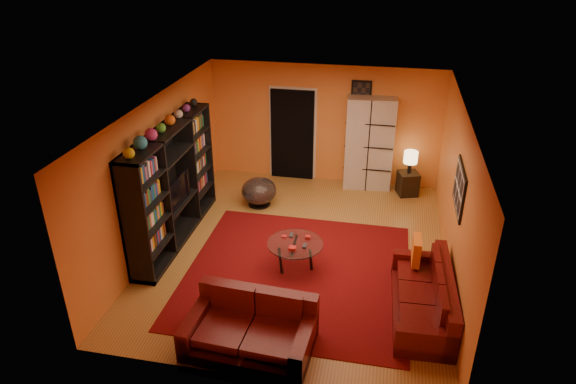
% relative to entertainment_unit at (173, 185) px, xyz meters
% --- Properties ---
extents(floor, '(6.00, 6.00, 0.00)m').
position_rel_entertainment_unit_xyz_m(floor, '(2.27, 0.00, -1.05)').
color(floor, olive).
rests_on(floor, ground).
extents(ceiling, '(6.00, 6.00, 0.00)m').
position_rel_entertainment_unit_xyz_m(ceiling, '(2.27, 0.00, 1.55)').
color(ceiling, white).
rests_on(ceiling, wall_back).
extents(wall_back, '(6.00, 0.00, 6.00)m').
position_rel_entertainment_unit_xyz_m(wall_back, '(2.27, 3.00, 0.25)').
color(wall_back, orange).
rests_on(wall_back, floor).
extents(wall_front, '(6.00, 0.00, 6.00)m').
position_rel_entertainment_unit_xyz_m(wall_front, '(2.27, -3.00, 0.25)').
color(wall_front, orange).
rests_on(wall_front, floor).
extents(wall_left, '(0.00, 6.00, 6.00)m').
position_rel_entertainment_unit_xyz_m(wall_left, '(-0.23, 0.00, 0.25)').
color(wall_left, orange).
rests_on(wall_left, floor).
extents(wall_right, '(0.00, 6.00, 6.00)m').
position_rel_entertainment_unit_xyz_m(wall_right, '(4.78, 0.00, 0.25)').
color(wall_right, orange).
rests_on(wall_right, floor).
extents(rug, '(3.60, 3.60, 0.01)m').
position_rel_entertainment_unit_xyz_m(rug, '(2.38, -0.70, -1.04)').
color(rug, '#51090C').
rests_on(rug, floor).
extents(doorway, '(0.95, 0.10, 2.04)m').
position_rel_entertainment_unit_xyz_m(doorway, '(1.57, 2.96, -0.03)').
color(doorway, black).
rests_on(doorway, floor).
extents(wall_art_right, '(0.03, 1.00, 0.70)m').
position_rel_entertainment_unit_xyz_m(wall_art_right, '(4.75, -0.30, 0.55)').
color(wall_art_right, black).
rests_on(wall_art_right, wall_right).
extents(wall_art_back, '(0.42, 0.03, 0.52)m').
position_rel_entertainment_unit_xyz_m(wall_art_back, '(3.02, 2.98, 1.00)').
color(wall_art_back, black).
rests_on(wall_art_back, wall_back).
extents(entertainment_unit, '(0.45, 3.00, 2.10)m').
position_rel_entertainment_unit_xyz_m(entertainment_unit, '(0.00, 0.00, 0.00)').
color(entertainment_unit, black).
rests_on(entertainment_unit, floor).
extents(tv, '(0.90, 0.12, 0.52)m').
position_rel_entertainment_unit_xyz_m(tv, '(0.05, -0.08, -0.07)').
color(tv, black).
rests_on(tv, entertainment_unit).
extents(sofa, '(0.87, 1.99, 0.85)m').
position_rel_entertainment_unit_xyz_m(sofa, '(4.41, -1.31, -0.76)').
color(sofa, '#48090A').
rests_on(sofa, rug).
extents(loveseat, '(1.74, 1.11, 0.85)m').
position_rel_entertainment_unit_xyz_m(loveseat, '(2.06, -2.41, -0.77)').
color(loveseat, '#48090A').
rests_on(loveseat, rug).
extents(throw_pillow, '(0.12, 0.42, 0.42)m').
position_rel_entertainment_unit_xyz_m(throw_pillow, '(4.22, -0.61, -0.42)').
color(throw_pillow, orange).
rests_on(throw_pillow, sofa).
extents(coffee_table, '(0.93, 0.93, 0.46)m').
position_rel_entertainment_unit_xyz_m(coffee_table, '(2.30, -0.54, -0.63)').
color(coffee_table, silver).
rests_on(coffee_table, floor).
extents(storage_cabinet, '(1.04, 0.54, 2.02)m').
position_rel_entertainment_unit_xyz_m(storage_cabinet, '(3.27, 2.80, -0.04)').
color(storage_cabinet, beige).
rests_on(storage_cabinet, floor).
extents(bowl_chair, '(0.72, 0.72, 0.58)m').
position_rel_entertainment_unit_xyz_m(bowl_chair, '(1.17, 1.49, -0.74)').
color(bowl_chair, black).
rests_on(bowl_chair, floor).
extents(side_table, '(0.50, 0.50, 0.50)m').
position_rel_entertainment_unit_xyz_m(side_table, '(4.15, 2.59, -0.80)').
color(side_table, black).
rests_on(side_table, floor).
extents(table_lamp, '(0.29, 0.29, 0.48)m').
position_rel_entertainment_unit_xyz_m(table_lamp, '(4.15, 2.59, -0.21)').
color(table_lamp, black).
rests_on(table_lamp, side_table).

